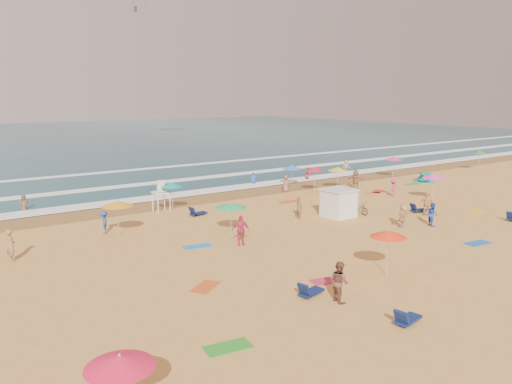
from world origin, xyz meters
TOP-DOWN VIEW (x-y plane):
  - ground at (0.00, 0.00)m, footprint 220.00×220.00m
  - ocean at (0.00, 84.00)m, footprint 220.00×140.00m
  - wet_sand at (0.00, 12.50)m, footprint 220.00×220.00m
  - surf_foam at (0.00, 21.32)m, footprint 200.00×18.70m
  - cabana at (0.90, 0.86)m, footprint 2.00×2.00m
  - cabana_roof at (0.90, 0.86)m, footprint 2.20×2.20m
  - bicycle at (2.80, 0.56)m, footprint 0.65×1.80m
  - lifeguard_stand at (-9.20, 9.95)m, footprint 1.20×1.20m
  - beach_umbrellas at (1.57, 0.40)m, footprint 60.17×27.48m
  - loungers at (7.66, -4.53)m, footprint 44.47×21.58m
  - towels at (0.17, -1.32)m, footprint 35.13×19.22m
  - popup_tents at (22.31, 2.71)m, footprint 8.90×10.03m
  - beachgoers at (-0.22, 3.58)m, footprint 43.89×28.14m

SIDE VIEW (x-z plane):
  - ground at x=0.00m, z-range 0.00..0.00m
  - ocean at x=0.00m, z-range -0.09..0.09m
  - wet_sand at x=0.00m, z-range 0.01..0.01m
  - towels at x=0.17m, z-range 0.00..0.03m
  - surf_foam at x=0.00m, z-range 0.08..0.12m
  - loungers at x=7.66m, z-range 0.00..0.34m
  - bicycle at x=2.80m, z-range 0.00..0.94m
  - popup_tents at x=22.31m, z-range 0.00..1.20m
  - beachgoers at x=-0.22m, z-range -0.27..1.86m
  - cabana at x=0.90m, z-range 0.00..2.00m
  - lifeguard_stand at x=-9.20m, z-range 0.00..2.10m
  - cabana_roof at x=0.90m, z-range 2.00..2.12m
  - beach_umbrellas at x=1.57m, z-range 1.73..2.49m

